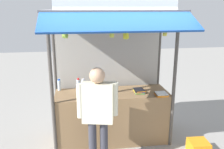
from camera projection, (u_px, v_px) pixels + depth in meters
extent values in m
plane|color=gray|center=(112.00, 139.00, 4.77)|extent=(20.00, 20.00, 0.00)
cube|color=olive|center=(112.00, 116.00, 4.64)|extent=(2.09, 0.72, 0.96)
cylinder|color=#4C4742|center=(52.00, 89.00, 3.95)|extent=(0.06, 0.06, 2.42)
cylinder|color=#4C4742|center=(174.00, 83.00, 4.25)|extent=(0.06, 0.06, 2.42)
cylinder|color=#4C4742|center=(56.00, 75.00, 4.75)|extent=(0.06, 0.06, 2.42)
cylinder|color=#4C4742|center=(158.00, 71.00, 5.05)|extent=(0.06, 0.06, 2.42)
cube|color=#B7B2A8|center=(108.00, 74.00, 4.91)|extent=(2.05, 0.04, 2.37)
cube|color=#3F3F44|center=(112.00, 11.00, 4.07)|extent=(2.29, 1.05, 0.04)
cube|color=#194799|center=(121.00, 22.00, 3.37)|extent=(2.25, 0.51, 0.26)
cylinder|color=#59544C|center=(117.00, 18.00, 3.70)|extent=(1.99, 0.02, 0.02)
cylinder|color=silver|center=(83.00, 86.00, 4.49)|extent=(0.07, 0.07, 0.23)
cylinder|color=white|center=(83.00, 80.00, 4.45)|extent=(0.05, 0.05, 0.03)
cylinder|color=silver|center=(78.00, 85.00, 4.59)|extent=(0.07, 0.07, 0.22)
cylinder|color=red|center=(78.00, 79.00, 4.55)|extent=(0.04, 0.04, 0.03)
cylinder|color=silver|center=(59.00, 85.00, 4.61)|extent=(0.06, 0.06, 0.20)
cylinder|color=blue|center=(59.00, 80.00, 4.58)|extent=(0.04, 0.04, 0.03)
cube|color=green|center=(139.00, 92.00, 4.52)|extent=(0.19, 0.24, 0.01)
cube|color=yellow|center=(139.00, 92.00, 4.51)|extent=(0.18, 0.23, 0.01)
cube|color=blue|center=(139.00, 91.00, 4.51)|extent=(0.19, 0.24, 0.01)
cube|color=black|center=(139.00, 91.00, 4.50)|extent=(0.18, 0.23, 0.01)
cube|color=orange|center=(140.00, 90.00, 4.50)|extent=(0.18, 0.23, 0.01)
cube|color=black|center=(139.00, 89.00, 4.51)|extent=(0.19, 0.24, 0.01)
cube|color=green|center=(90.00, 96.00, 4.31)|extent=(0.22, 0.24, 0.01)
cube|color=yellow|center=(90.00, 95.00, 4.32)|extent=(0.23, 0.26, 0.01)
cube|color=white|center=(90.00, 95.00, 4.32)|extent=(0.22, 0.25, 0.01)
cube|color=white|center=(90.00, 94.00, 4.31)|extent=(0.23, 0.25, 0.01)
cube|color=black|center=(90.00, 94.00, 4.30)|extent=(0.23, 0.25, 0.01)
cube|color=blue|center=(90.00, 93.00, 4.31)|extent=(0.23, 0.25, 0.01)
cube|color=orange|center=(161.00, 95.00, 4.37)|extent=(0.20, 0.23, 0.01)
cube|color=orange|center=(161.00, 95.00, 4.37)|extent=(0.21, 0.24, 0.01)
cube|color=orange|center=(162.00, 94.00, 4.37)|extent=(0.20, 0.23, 0.01)
cube|color=black|center=(161.00, 93.00, 4.37)|extent=(0.22, 0.24, 0.01)
cube|color=white|center=(161.00, 93.00, 4.36)|extent=(0.20, 0.23, 0.01)
cube|color=green|center=(108.00, 92.00, 4.52)|extent=(0.25, 0.27, 0.01)
cube|color=blue|center=(108.00, 92.00, 4.51)|extent=(0.24, 0.27, 0.01)
cube|color=blue|center=(108.00, 91.00, 4.50)|extent=(0.24, 0.26, 0.01)
cube|color=yellow|center=(108.00, 91.00, 4.50)|extent=(0.24, 0.27, 0.01)
cube|color=blue|center=(108.00, 90.00, 4.49)|extent=(0.25, 0.27, 0.01)
cylinder|color=#332D23|center=(165.00, 22.00, 3.83)|extent=(0.01, 0.01, 0.12)
cylinder|color=olive|center=(165.00, 27.00, 3.85)|extent=(0.04, 0.04, 0.04)
ellipsoid|color=gold|center=(166.00, 32.00, 3.87)|extent=(0.03, 0.08, 0.13)
ellipsoid|color=gold|center=(165.00, 32.00, 3.89)|extent=(0.07, 0.06, 0.14)
ellipsoid|color=gold|center=(164.00, 32.00, 3.89)|extent=(0.07, 0.04, 0.14)
ellipsoid|color=gold|center=(164.00, 32.00, 3.87)|extent=(0.05, 0.06, 0.14)
ellipsoid|color=gold|center=(164.00, 32.00, 3.86)|extent=(0.05, 0.08, 0.14)
ellipsoid|color=gold|center=(165.00, 32.00, 3.86)|extent=(0.06, 0.04, 0.14)
ellipsoid|color=gold|center=(166.00, 32.00, 3.86)|extent=(0.06, 0.06, 0.14)
cylinder|color=#332D23|center=(65.00, 23.00, 3.60)|extent=(0.01, 0.01, 0.09)
cylinder|color=olive|center=(65.00, 27.00, 3.62)|extent=(0.04, 0.04, 0.04)
ellipsoid|color=#84A43A|center=(67.00, 33.00, 3.64)|extent=(0.04, 0.09, 0.17)
ellipsoid|color=#84A43A|center=(66.00, 33.00, 3.66)|extent=(0.07, 0.07, 0.17)
ellipsoid|color=#84A43A|center=(66.00, 33.00, 3.67)|extent=(0.09, 0.05, 0.17)
ellipsoid|color=#84A43A|center=(64.00, 33.00, 3.66)|extent=(0.09, 0.07, 0.17)
ellipsoid|color=#84A43A|center=(63.00, 33.00, 3.65)|extent=(0.05, 0.09, 0.17)
ellipsoid|color=#84A43A|center=(64.00, 33.00, 3.63)|extent=(0.05, 0.07, 0.17)
ellipsoid|color=#84A43A|center=(64.00, 33.00, 3.62)|extent=(0.08, 0.06, 0.17)
ellipsoid|color=#84A43A|center=(66.00, 33.00, 3.62)|extent=(0.08, 0.05, 0.17)
ellipsoid|color=#84A43A|center=(66.00, 33.00, 3.63)|extent=(0.06, 0.06, 0.17)
cylinder|color=#332D23|center=(126.00, 24.00, 3.74)|extent=(0.01, 0.01, 0.14)
cylinder|color=olive|center=(126.00, 30.00, 3.77)|extent=(0.04, 0.04, 0.04)
ellipsoid|color=yellow|center=(127.00, 35.00, 3.79)|extent=(0.04, 0.07, 0.15)
ellipsoid|color=yellow|center=(127.00, 35.00, 3.81)|extent=(0.07, 0.07, 0.16)
ellipsoid|color=yellow|center=(125.00, 34.00, 3.81)|extent=(0.09, 0.04, 0.15)
ellipsoid|color=yellow|center=(125.00, 35.00, 3.80)|extent=(0.07, 0.07, 0.16)
ellipsoid|color=yellow|center=(124.00, 35.00, 3.78)|extent=(0.04, 0.09, 0.15)
ellipsoid|color=yellow|center=(125.00, 35.00, 3.77)|extent=(0.06, 0.06, 0.15)
ellipsoid|color=yellow|center=(126.00, 35.00, 3.77)|extent=(0.07, 0.04, 0.15)
ellipsoid|color=yellow|center=(127.00, 35.00, 3.77)|extent=(0.08, 0.08, 0.16)
cylinder|color=#332D23|center=(112.00, 23.00, 3.71)|extent=(0.01, 0.01, 0.13)
cylinder|color=olive|center=(112.00, 29.00, 3.73)|extent=(0.04, 0.04, 0.04)
ellipsoid|color=#D3D546|center=(113.00, 34.00, 3.75)|extent=(0.04, 0.07, 0.13)
ellipsoid|color=#D3D546|center=(112.00, 33.00, 3.77)|extent=(0.08, 0.05, 0.14)
ellipsoid|color=#D3D546|center=(111.00, 34.00, 3.76)|extent=(0.06, 0.07, 0.14)
ellipsoid|color=#D3D546|center=(111.00, 34.00, 3.74)|extent=(0.06, 0.07, 0.14)
ellipsoid|color=#D3D546|center=(112.00, 34.00, 3.74)|extent=(0.07, 0.05, 0.14)
cylinder|color=#383842|center=(93.00, 144.00, 3.85)|extent=(0.13, 0.13, 0.79)
cylinder|color=#383842|center=(104.00, 144.00, 3.88)|extent=(0.13, 0.13, 0.79)
cube|color=#EAE5C6|center=(98.00, 103.00, 3.68)|extent=(0.50, 0.30, 0.62)
cylinder|color=#EAE5C6|center=(80.00, 101.00, 3.63)|extent=(0.10, 0.10, 0.53)
cylinder|color=#EAE5C6|center=(115.00, 99.00, 3.70)|extent=(0.10, 0.10, 0.53)
sphere|color=tan|center=(97.00, 75.00, 3.56)|extent=(0.24, 0.24, 0.24)
cube|color=orange|center=(198.00, 147.00, 4.28)|extent=(0.35, 0.35, 0.23)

